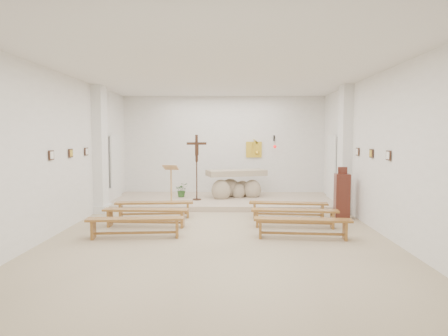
{
  "coord_description": "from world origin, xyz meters",
  "views": [
    {
      "loc": [
        0.26,
        -8.98,
        2.11
      ],
      "look_at": [
        0.07,
        1.6,
        1.27
      ],
      "focal_mm": 32.0,
      "sensor_mm": 36.0,
      "label": 1
    }
  ],
  "objects_px": {
    "altar": "(236,186)",
    "bench_right_second": "(294,214)",
    "bench_right_front": "(288,206)",
    "bench_left_second": "(146,213)",
    "lectern": "(171,184)",
    "donation_pedestal": "(342,196)",
    "bench_left_third": "(135,223)",
    "bench_right_third": "(302,224)",
    "bench_left_front": "(154,206)",
    "crucifix_stand": "(197,162)"
  },
  "relations": [
    {
      "from": "altar",
      "to": "bench_right_second",
      "type": "xyz_separation_m",
      "value": [
        1.32,
        -3.63,
        -0.21
      ]
    },
    {
      "from": "donation_pedestal",
      "to": "bench_right_second",
      "type": "height_order",
      "value": "donation_pedestal"
    },
    {
      "from": "crucifix_stand",
      "to": "bench_left_second",
      "type": "bearing_deg",
      "value": -122.11
    },
    {
      "from": "altar",
      "to": "donation_pedestal",
      "type": "relative_size",
      "value": 1.51
    },
    {
      "from": "bench_left_second",
      "to": "bench_right_third",
      "type": "bearing_deg",
      "value": -14.36
    },
    {
      "from": "altar",
      "to": "bench_right_third",
      "type": "relative_size",
      "value": 1.0
    },
    {
      "from": "crucifix_stand",
      "to": "bench_left_second",
      "type": "distance_m",
      "value": 3.34
    },
    {
      "from": "lectern",
      "to": "donation_pedestal",
      "type": "distance_m",
      "value": 4.78
    },
    {
      "from": "altar",
      "to": "bench_left_front",
      "type": "distance_m",
      "value": 3.37
    },
    {
      "from": "lectern",
      "to": "bench_right_second",
      "type": "bearing_deg",
      "value": -28.74
    },
    {
      "from": "crucifix_stand",
      "to": "bench_right_third",
      "type": "distance_m",
      "value": 4.9
    },
    {
      "from": "donation_pedestal",
      "to": "bench_left_second",
      "type": "distance_m",
      "value": 4.94
    },
    {
      "from": "bench_left_front",
      "to": "bench_right_front",
      "type": "relative_size",
      "value": 1.0
    },
    {
      "from": "lectern",
      "to": "bench_left_front",
      "type": "height_order",
      "value": "lectern"
    },
    {
      "from": "bench_right_third",
      "to": "bench_left_second",
      "type": "bearing_deg",
      "value": 168.15
    },
    {
      "from": "bench_right_third",
      "to": "bench_right_front",
      "type": "bearing_deg",
      "value": 94.69
    },
    {
      "from": "altar",
      "to": "bench_right_front",
      "type": "bearing_deg",
      "value": -80.67
    },
    {
      "from": "altar",
      "to": "bench_left_front",
      "type": "xyz_separation_m",
      "value": [
        -2.13,
        -2.6,
        -0.21
      ]
    },
    {
      "from": "bench_right_front",
      "to": "bench_left_third",
      "type": "relative_size",
      "value": 1.0
    },
    {
      "from": "lectern",
      "to": "bench_left_front",
      "type": "bearing_deg",
      "value": -92.47
    },
    {
      "from": "bench_left_front",
      "to": "crucifix_stand",
      "type": "bearing_deg",
      "value": 60.08
    },
    {
      "from": "bench_right_front",
      "to": "bench_right_second",
      "type": "height_order",
      "value": "same"
    },
    {
      "from": "donation_pedestal",
      "to": "bench_left_third",
      "type": "bearing_deg",
      "value": -153.1
    },
    {
      "from": "lectern",
      "to": "donation_pedestal",
      "type": "relative_size",
      "value": 0.88
    },
    {
      "from": "bench_left_front",
      "to": "lectern",
      "type": "bearing_deg",
      "value": 74.67
    },
    {
      "from": "crucifix_stand",
      "to": "bench_right_front",
      "type": "xyz_separation_m",
      "value": [
        2.53,
        -2.03,
        -1.0
      ]
    },
    {
      "from": "bench_right_front",
      "to": "bench_left_second",
      "type": "relative_size",
      "value": 1.01
    },
    {
      "from": "bench_left_front",
      "to": "bench_left_third",
      "type": "xyz_separation_m",
      "value": [
        0.0,
        -2.05,
        0.0
      ]
    },
    {
      "from": "bench_left_third",
      "to": "altar",
      "type": "bearing_deg",
      "value": 60.16
    },
    {
      "from": "altar",
      "to": "bench_right_second",
      "type": "relative_size",
      "value": 1.0
    },
    {
      "from": "crucifix_stand",
      "to": "bench_right_second",
      "type": "distance_m",
      "value": 4.09
    },
    {
      "from": "bench_right_second",
      "to": "bench_right_third",
      "type": "xyz_separation_m",
      "value": [
        0.0,
        -1.03,
        0.0
      ]
    },
    {
      "from": "altar",
      "to": "donation_pedestal",
      "type": "distance_m",
      "value": 3.74
    },
    {
      "from": "donation_pedestal",
      "to": "bench_left_second",
      "type": "xyz_separation_m",
      "value": [
        -4.83,
        -1.04,
        -0.27
      ]
    },
    {
      "from": "altar",
      "to": "bench_left_third",
      "type": "distance_m",
      "value": 5.12
    },
    {
      "from": "bench_right_front",
      "to": "bench_left_second",
      "type": "distance_m",
      "value": 3.6
    },
    {
      "from": "altar",
      "to": "bench_right_front",
      "type": "height_order",
      "value": "altar"
    },
    {
      "from": "altar",
      "to": "bench_right_front",
      "type": "distance_m",
      "value": 2.93
    },
    {
      "from": "altar",
      "to": "bench_left_third",
      "type": "xyz_separation_m",
      "value": [
        -2.13,
        -4.65,
        -0.21
      ]
    },
    {
      "from": "crucifix_stand",
      "to": "altar",
      "type": "bearing_deg",
      "value": 10.27
    },
    {
      "from": "bench_left_third",
      "to": "bench_right_third",
      "type": "bearing_deg",
      "value": -5.24
    },
    {
      "from": "bench_left_front",
      "to": "bench_right_third",
      "type": "relative_size",
      "value": 1.0
    },
    {
      "from": "altar",
      "to": "lectern",
      "type": "xyz_separation_m",
      "value": [
        -1.9,
        -1.27,
        0.21
      ]
    },
    {
      "from": "bench_right_second",
      "to": "bench_right_front",
      "type": "bearing_deg",
      "value": 94.44
    },
    {
      "from": "crucifix_stand",
      "to": "bench_right_second",
      "type": "height_order",
      "value": "crucifix_stand"
    },
    {
      "from": "bench_right_front",
      "to": "bench_right_second",
      "type": "distance_m",
      "value": 1.03
    },
    {
      "from": "crucifix_stand",
      "to": "bench_left_second",
      "type": "xyz_separation_m",
      "value": [
        -0.92,
        -3.05,
        -1.0
      ]
    },
    {
      "from": "lectern",
      "to": "bench_right_front",
      "type": "height_order",
      "value": "lectern"
    },
    {
      "from": "altar",
      "to": "bench_left_second",
      "type": "xyz_separation_m",
      "value": [
        -2.13,
        -3.63,
        -0.21
      ]
    },
    {
      "from": "lectern",
      "to": "bench_left_second",
      "type": "xyz_separation_m",
      "value": [
        -0.23,
        -2.36,
        -0.41
      ]
    }
  ]
}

